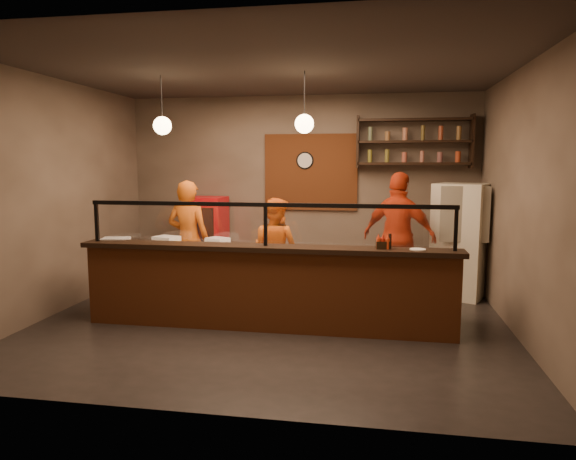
% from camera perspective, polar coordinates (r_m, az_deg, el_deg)
% --- Properties ---
extents(floor, '(6.00, 6.00, 0.00)m').
position_cam_1_polar(floor, '(6.79, -1.90, -10.20)').
color(floor, black).
rests_on(floor, ground).
extents(ceiling, '(6.00, 6.00, 0.00)m').
position_cam_1_polar(ceiling, '(6.57, -2.03, 17.45)').
color(ceiling, '#37302B').
rests_on(ceiling, wall_back).
extents(wall_back, '(6.00, 0.00, 6.00)m').
position_cam_1_polar(wall_back, '(8.94, 1.29, 4.52)').
color(wall_back, '#736355').
rests_on(wall_back, floor).
extents(wall_left, '(0.00, 5.00, 5.00)m').
position_cam_1_polar(wall_left, '(7.68, -24.51, 3.36)').
color(wall_left, '#736355').
rests_on(wall_left, floor).
extents(wall_right, '(0.00, 5.00, 5.00)m').
position_cam_1_polar(wall_right, '(6.57, 24.62, 2.77)').
color(wall_right, '#736355').
rests_on(wall_right, floor).
extents(wall_front, '(6.00, 0.00, 6.00)m').
position_cam_1_polar(wall_front, '(4.08, -9.09, 0.87)').
color(wall_front, '#736355').
rests_on(wall_front, floor).
extents(brick_patch, '(1.60, 0.04, 1.30)m').
position_cam_1_polar(brick_patch, '(8.88, 2.55, 6.43)').
color(brick_patch, brown).
rests_on(brick_patch, wall_back).
extents(service_counter, '(4.60, 0.25, 1.00)m').
position_cam_1_polar(service_counter, '(6.37, -2.47, -6.72)').
color(service_counter, brown).
rests_on(service_counter, floor).
extents(counter_ledge, '(4.70, 0.37, 0.06)m').
position_cam_1_polar(counter_ledge, '(6.26, -2.50, -2.02)').
color(counter_ledge, black).
rests_on(counter_ledge, service_counter).
extents(worktop_cabinet, '(4.60, 0.75, 0.85)m').
position_cam_1_polar(worktop_cabinet, '(6.86, -1.58, -6.32)').
color(worktop_cabinet, gray).
rests_on(worktop_cabinet, floor).
extents(worktop, '(4.60, 0.75, 0.05)m').
position_cam_1_polar(worktop, '(6.77, -1.59, -2.62)').
color(worktop, white).
rests_on(worktop, worktop_cabinet).
extents(sneeze_guard, '(4.50, 0.05, 0.52)m').
position_cam_1_polar(sneeze_guard, '(6.21, -2.51, 1.08)').
color(sneeze_guard, white).
rests_on(sneeze_guard, counter_ledge).
extents(wall_shelving, '(1.84, 0.28, 0.85)m').
position_cam_1_polar(wall_shelving, '(8.68, 13.80, 9.50)').
color(wall_shelving, black).
rests_on(wall_shelving, wall_back).
extents(wall_clock, '(0.30, 0.04, 0.30)m').
position_cam_1_polar(wall_clock, '(8.88, 1.90, 7.72)').
color(wall_clock, black).
rests_on(wall_clock, wall_back).
extents(pendant_left, '(0.24, 0.24, 0.77)m').
position_cam_1_polar(pendant_left, '(7.13, -13.79, 11.21)').
color(pendant_left, black).
rests_on(pendant_left, ceiling).
extents(pendant_right, '(0.24, 0.24, 0.77)m').
position_cam_1_polar(pendant_right, '(6.62, 1.82, 11.73)').
color(pendant_right, black).
rests_on(pendant_right, ceiling).
extents(cook_left, '(0.69, 0.48, 1.80)m').
position_cam_1_polar(cook_left, '(7.96, -10.99, -1.04)').
color(cook_left, '#CB5A13').
rests_on(cook_left, floor).
extents(cook_mid, '(0.93, 0.85, 1.55)m').
position_cam_1_polar(cook_mid, '(7.64, -1.42, -2.21)').
color(cook_mid, orange).
rests_on(cook_mid, floor).
extents(cook_right, '(1.22, 0.90, 1.93)m').
position_cam_1_polar(cook_right, '(7.86, 12.22, -0.72)').
color(cook_right, red).
rests_on(cook_right, floor).
extents(fridge, '(0.95, 0.92, 1.75)m').
position_cam_1_polar(fridge, '(8.30, 18.56, -1.12)').
color(fridge, beige).
rests_on(fridge, floor).
extents(red_cooler, '(0.66, 0.61, 1.48)m').
position_cam_1_polar(red_cooler, '(9.06, -8.97, -1.01)').
color(red_cooler, red).
rests_on(red_cooler, floor).
extents(pizza_dough, '(0.57, 0.57, 0.01)m').
position_cam_1_polar(pizza_dough, '(6.59, 2.05, -2.62)').
color(pizza_dough, beige).
rests_on(pizza_dough, worktop).
extents(prep_tub_a, '(0.38, 0.34, 0.16)m').
position_cam_1_polar(prep_tub_a, '(7.27, -13.35, -1.29)').
color(prep_tub_a, white).
rests_on(prep_tub_a, worktop).
extents(prep_tub_b, '(0.35, 0.32, 0.14)m').
position_cam_1_polar(prep_tub_b, '(7.12, -7.83, -1.41)').
color(prep_tub_b, silver).
rests_on(prep_tub_b, worktop).
extents(prep_tub_c, '(0.39, 0.34, 0.17)m').
position_cam_1_polar(prep_tub_c, '(7.21, -18.62, -1.50)').
color(prep_tub_c, silver).
rests_on(prep_tub_c, worktop).
extents(rolling_pin, '(0.36, 0.19, 0.06)m').
position_cam_1_polar(rolling_pin, '(7.14, -12.92, -1.82)').
color(rolling_pin, gold).
rests_on(rolling_pin, worktop).
extents(condiment_caddy, '(0.17, 0.14, 0.09)m').
position_cam_1_polar(condiment_caddy, '(6.14, 10.50, -1.62)').
color(condiment_caddy, black).
rests_on(condiment_caddy, counter_ledge).
extents(pepper_mill, '(0.05, 0.05, 0.18)m').
position_cam_1_polar(pepper_mill, '(6.15, 11.25, -1.21)').
color(pepper_mill, black).
rests_on(pepper_mill, counter_ledge).
extents(small_plate, '(0.21, 0.21, 0.01)m').
position_cam_1_polar(small_plate, '(6.13, 14.23, -2.11)').
color(small_plate, silver).
rests_on(small_plate, counter_ledge).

